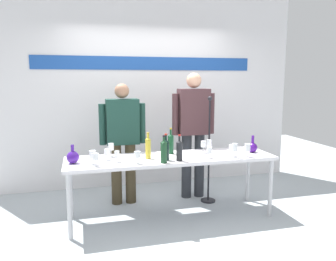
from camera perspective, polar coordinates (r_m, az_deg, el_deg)
The scene contains 25 objects.
ground_plane at distance 4.25m, azimuth 0.53°, elevation -14.54°, with size 10.00×10.00×0.00m, color #ABB5BA.
back_wall at distance 5.33m, azimuth -3.63°, elevation 6.83°, with size 4.87×0.11×3.00m.
display_table at distance 4.02m, azimuth 0.55°, elevation -5.30°, with size 2.48×0.67×0.76m.
decanter_blue_left at distance 3.84m, azimuth -15.93°, elevation -4.36°, with size 0.14×0.14×0.21m.
decanter_blue_right at distance 4.37m, azimuth 14.21°, elevation -2.76°, with size 0.12×0.12×0.22m.
presenter_left at distance 4.49m, azimuth -7.72°, elevation -0.96°, with size 0.62×0.22×1.63m.
presenter_right at distance 4.70m, azimuth 4.34°, elevation 0.64°, with size 0.62×0.22×1.77m.
wine_bottle_0 at distance 3.90m, azimuth -3.42°, elevation -2.84°, with size 0.06×0.06×0.31m.
wine_bottle_1 at distance 3.79m, azimuth 1.96°, elevation -3.32°, with size 0.07×0.07×0.30m.
wine_bottle_2 at distance 4.16m, azimuth 0.47°, elevation -2.13°, with size 0.07×0.07×0.32m.
wine_bottle_3 at distance 3.70m, azimuth -0.73°, elevation -3.51°, with size 0.07×0.07×0.31m.
wine_bottle_4 at distance 3.82m, azimuth -0.36°, elevation -3.18°, with size 0.07×0.07×0.31m.
wine_glass_left_0 at distance 3.63m, azimuth -12.24°, elevation -4.43°, with size 0.07×0.07×0.14m.
wine_glass_left_1 at distance 3.73m, azimuth -12.75°, elevation -4.04°, with size 0.07×0.07×0.15m.
wine_glass_left_2 at distance 3.68m, azimuth -5.24°, elevation -4.14°, with size 0.07×0.07×0.14m.
wine_glass_left_3 at distance 3.79m, azimuth -8.70°, elevation -4.04°, with size 0.06×0.06×0.13m.
wine_glass_left_4 at distance 4.05m, azimuth -9.70°, elevation -2.79°, with size 0.07×0.07×0.16m.
wine_glass_left_5 at distance 3.89m, azimuth -10.33°, elevation -3.65°, with size 0.07×0.07×0.13m.
wine_glass_right_0 at distance 4.02m, azimuth 11.27°, elevation -2.86°, with size 0.07×0.07×0.17m.
wine_glass_right_1 at distance 4.21m, azimuth 6.06°, elevation -2.35°, with size 0.07×0.07×0.16m.
wine_glass_right_2 at distance 4.10m, azimuth 13.40°, elevation -2.84°, with size 0.07×0.07×0.16m.
wine_glass_right_3 at distance 4.11m, azimuth 10.78°, elevation -2.97°, with size 0.06×0.06×0.14m.
wine_glass_right_4 at distance 3.96m, azimuth 7.05°, elevation -3.35°, with size 0.06×0.06×0.14m.
wine_glass_right_5 at distance 4.27m, azimuth 7.02°, elevation -2.19°, with size 0.06×0.06×0.16m.
microphone_stand at distance 4.64m, azimuth 6.95°, elevation -6.28°, with size 0.20×0.20×1.46m.
Camera 1 is at (-1.04, -3.76, 1.69)m, focal length 35.74 mm.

